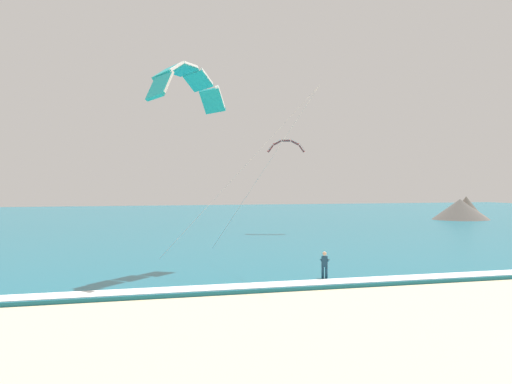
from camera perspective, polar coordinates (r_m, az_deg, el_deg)
name	(u,v)px	position (r m, az deg, el deg)	size (l,w,h in m)	color
sea	(195,220)	(89.74, -5.90, -2.68)	(200.00, 120.00, 0.20)	#146075
surf_foam	(395,278)	(33.88, 13.28, -8.12)	(200.00, 1.62, 0.04)	white
surfboard	(325,281)	(33.40, 6.64, -8.58)	(0.98, 1.46, 0.09)	yellow
kitesurfer	(325,265)	(33.28, 6.64, -7.02)	(0.66, 0.65, 1.69)	#143347
kite_primary	(186,82)	(37.30, -6.77, 10.52)	(9.33, 8.62, 11.69)	teal
kite_distant	(286,144)	(66.11, 2.92, 4.62)	(4.17, 2.14, 1.49)	red
headland_right	(463,210)	(93.60, 19.36, -1.65)	(9.24, 8.74, 3.66)	#56514C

